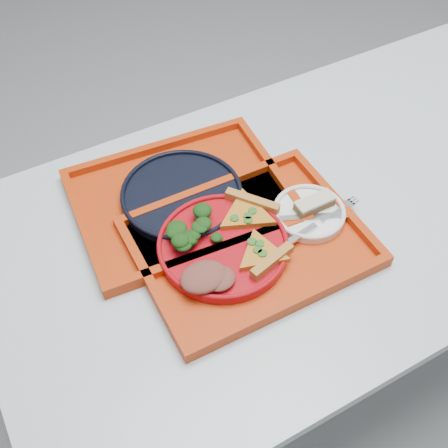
{
  "coord_description": "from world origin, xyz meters",
  "views": [
    {
      "loc": [
        -0.65,
        -0.62,
        1.66
      ],
      "look_at": [
        -0.3,
        0.02,
        0.78
      ],
      "focal_mm": 45.0,
      "sensor_mm": 36.0,
      "label": 1
    }
  ],
  "objects": [
    {
      "name": "ground",
      "position": [
        0.0,
        0.0,
        0.0
      ],
      "size": [
        10.0,
        10.0,
        0.0
      ],
      "primitive_type": "plane",
      "color": "gray",
      "rests_on": "ground"
    },
    {
      "name": "table",
      "position": [
        0.0,
        0.0,
        0.68
      ],
      "size": [
        1.6,
        0.8,
        0.75
      ],
      "color": "#ACB4C1",
      "rests_on": "ground"
    },
    {
      "name": "tray_main",
      "position": [
        -0.27,
        -0.04,
        0.76
      ],
      "size": [
        0.46,
        0.36,
        0.01
      ],
      "primitive_type": "cube",
      "rotation": [
        0.0,
        0.0,
        -0.02
      ],
      "color": "#AE2E09",
      "rests_on": "table"
    },
    {
      "name": "tray_far",
      "position": [
        -0.33,
        0.14,
        0.76
      ],
      "size": [
        0.48,
        0.39,
        0.01
      ],
      "primitive_type": "cube",
      "rotation": [
        0.0,
        0.0,
        -0.09
      ],
      "color": "#AE2E09",
      "rests_on": "table"
    },
    {
      "name": "dinner_plate",
      "position": [
        -0.32,
        -0.03,
        0.77
      ],
      "size": [
        0.26,
        0.26,
        0.02
      ],
      "primitive_type": "cylinder",
      "color": "#A20A12",
      "rests_on": "tray_main"
    },
    {
      "name": "side_plate",
      "position": [
        -0.12,
        -0.04,
        0.77
      ],
      "size": [
        0.15,
        0.15,
        0.01
      ],
      "primitive_type": "cylinder",
      "color": "white",
      "rests_on": "tray_main"
    },
    {
      "name": "navy_plate",
      "position": [
        -0.33,
        0.14,
        0.77
      ],
      "size": [
        0.26,
        0.26,
        0.02
      ],
      "primitive_type": "cylinder",
      "color": "black",
      "rests_on": "tray_far"
    },
    {
      "name": "pizza_slice_a",
      "position": [
        -0.27,
        -0.09,
        0.79
      ],
      "size": [
        0.13,
        0.14,
        0.02
      ],
      "primitive_type": null,
      "rotation": [
        0.0,
        0.0,
        1.81
      ],
      "color": "gold",
      "rests_on": "dinner_plate"
    },
    {
      "name": "pizza_slice_b",
      "position": [
        -0.25,
        0.02,
        0.79
      ],
      "size": [
        0.18,
        0.17,
        0.02
      ],
      "primitive_type": null,
      "rotation": [
        0.0,
        0.0,
        3.79
      ],
      "color": "gold",
      "rests_on": "dinner_plate"
    },
    {
      "name": "salad_heap",
      "position": [
        -0.36,
        0.01,
        0.8
      ],
      "size": [
        0.1,
        0.09,
        0.05
      ],
      "primitive_type": "ellipsoid",
      "color": "black",
      "rests_on": "dinner_plate"
    },
    {
      "name": "meat_portion",
      "position": [
        -0.4,
        -0.09,
        0.79
      ],
      "size": [
        0.09,
        0.07,
        0.03
      ],
      "primitive_type": "ellipsoid",
      "color": "brown",
      "rests_on": "dinner_plate"
    },
    {
      "name": "dessert_bar",
      "position": [
        -0.11,
        -0.03,
        0.79
      ],
      "size": [
        0.08,
        0.03,
        0.02
      ],
      "rotation": [
        0.0,
        0.0,
        -0.01
      ],
      "color": "#4A2F18",
      "rests_on": "side_plate"
    },
    {
      "name": "knife",
      "position": [
        -0.13,
        -0.05,
        0.78
      ],
      "size": [
        0.18,
        0.09,
        0.01
      ],
      "primitive_type": "cube",
      "rotation": [
        0.0,
        0.0,
        -0.4
      ],
      "color": "silver",
      "rests_on": "side_plate"
    },
    {
      "name": "fork",
      "position": [
        -0.12,
        -0.07,
        0.78
      ],
      "size": [
        0.19,
        0.05,
        0.01
      ],
      "primitive_type": "cube",
      "rotation": [
        0.0,
        0.0,
        0.16
      ],
      "color": "silver",
      "rests_on": "side_plate"
    }
  ]
}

